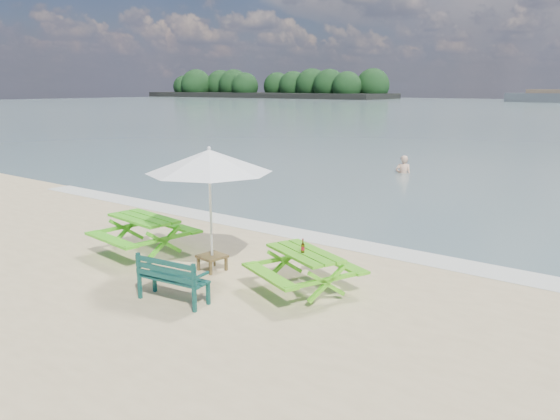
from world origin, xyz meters
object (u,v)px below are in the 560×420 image
Objects in this scene: side_table at (212,262)px; swimmer at (403,176)px; picnic_table_left at (145,236)px; park_bench at (174,288)px; picnic_table_right at (304,272)px; patio_umbrella at (209,161)px; beer_bottle at (303,248)px.

side_table is 14.33m from swimmer.
picnic_table_left is 14.21m from swimmer.
swimmer is (-2.91, 15.72, -0.39)m from park_bench.
swimmer reaches higher than picnic_table_right.
swimmer is at bearing 107.65° from picnic_table_right.
picnic_table_left is 1.59× the size of park_bench.
side_table is at bearing -80.73° from swimmer.
swimmer is at bearing 100.51° from park_bench.
picnic_table_right is 2.84m from patio_umbrella.
park_bench is 1.69m from side_table.
patio_umbrella is 1.52× the size of swimmer.
swimmer is (-2.31, 14.14, -0.32)m from side_table.
picnic_table_right is 2.33m from park_bench.
park_bench reaches higher than picnic_table_right.
picnic_table_left is at bearing -178.50° from side_table.
picnic_table_left is at bearing -88.78° from swimmer.
beer_bottle is (2.14, 0.10, 0.67)m from side_table.
picnic_table_right is 14.67m from swimmer.
picnic_table_left is 4.15m from picnic_table_right.
side_table is at bearing 111.00° from park_bench.
park_bench is 0.73× the size of swimmer.
park_bench is 2.40× the size of side_table.
beer_bottle is at bearing -72.40° from swimmer.
picnic_table_right is (4.14, 0.22, -0.04)m from picnic_table_left.
park_bench is 5.33× the size of beer_bottle.
patio_umbrella is 11.11× the size of beer_bottle.
beer_bottle reaches higher than picnic_table_right.
park_bench is at bearing -132.57° from beer_bottle.
patio_umbrella is at bearing 111.00° from park_bench.
beer_bottle reaches higher than swimmer.
patio_umbrella is (-2.14, -0.17, 1.86)m from picnic_table_right.
patio_umbrella reaches higher than beer_bottle.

